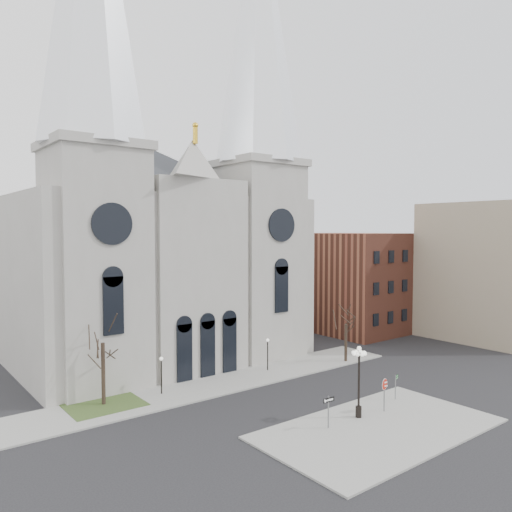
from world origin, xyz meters
TOP-DOWN VIEW (x-y plane):
  - ground at (0.00, 0.00)m, footprint 160.00×160.00m
  - sidewalk_near at (3.00, -5.00)m, footprint 18.00×10.00m
  - sidewalk_far at (0.00, 11.00)m, footprint 40.00×6.00m
  - grass_patch at (-11.00, 12.00)m, footprint 6.00×5.00m
  - cathedral at (0.00, 22.86)m, footprint 33.00×26.66m
  - bg_building_brick at (30.00, 22.00)m, footprint 14.00×18.00m
  - bg_building_tan at (38.00, 6.00)m, footprint 10.00×14.00m
  - tree_left at (-11.00, 12.00)m, footprint 3.20×3.20m
  - tree_right at (15.00, 9.00)m, footprint 3.20×3.20m
  - ped_lamp_left at (-6.00, 11.50)m, footprint 0.32×0.32m
  - ped_lamp_right at (6.00, 11.50)m, footprint 0.32×0.32m
  - stop_sign at (5.93, -3.16)m, footprint 0.95×0.19m
  - globe_lamp at (3.37, -2.74)m, footprint 1.49×1.49m
  - one_way_sign at (0.01, -2.79)m, footprint 1.04×0.10m
  - street_name_sign at (9.05, -1.95)m, footprint 0.62×0.28m

SIDE VIEW (x-z plane):
  - ground at x=0.00m, z-range 0.00..0.00m
  - sidewalk_near at x=3.00m, z-range 0.00..0.14m
  - sidewalk_far at x=0.00m, z-range 0.00..0.14m
  - grass_patch at x=-11.00m, z-range 0.00..0.18m
  - street_name_sign at x=9.05m, z-range 0.34..2.40m
  - one_way_sign at x=0.01m, z-range 0.54..2.90m
  - stop_sign at x=5.93m, z-range 0.69..3.35m
  - ped_lamp_left at x=-6.00m, z-range 0.70..3.96m
  - ped_lamp_right at x=6.00m, z-range 0.70..3.96m
  - globe_lamp at x=3.37m, z-range 0.85..6.35m
  - tree_right at x=15.00m, z-range 1.47..7.47m
  - tree_left at x=-11.00m, z-range 1.83..9.33m
  - bg_building_brick at x=30.00m, z-range 0.00..14.00m
  - bg_building_tan at x=38.00m, z-range 0.00..18.00m
  - cathedral at x=0.00m, z-range -8.52..45.48m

